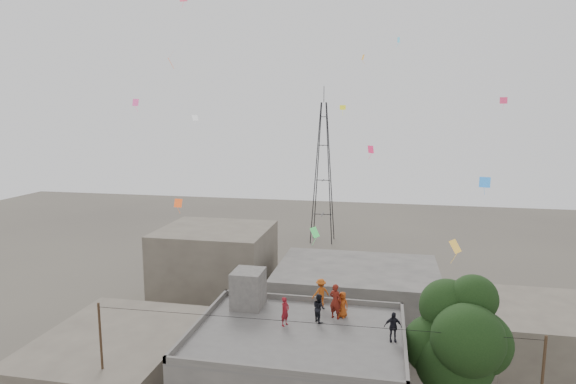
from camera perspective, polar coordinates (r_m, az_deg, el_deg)
name	(u,v)px	position (r m, az deg, el deg)	size (l,w,h in m)	color
parapet	(298,329)	(23.78, 1.20, -15.97)	(10.00, 8.00, 0.30)	#4F4D4A
stair_head_box	(248,289)	(26.48, -4.73, -11.34)	(1.60, 1.80, 2.00)	#4F4D4A
neighbor_west	(116,367)	(31.03, -19.72, -18.98)	(8.00, 10.00, 4.00)	#585046
neighbor_north	(357,299)	(37.86, 8.12, -12.45)	(12.00, 9.00, 5.00)	#4F4D4A
neighbor_northwest	(216,269)	(41.71, -8.57, -8.96)	(9.00, 8.00, 7.00)	#585046
neighbor_east	(543,341)	(35.73, 28.02, -15.33)	(7.00, 8.00, 4.40)	#585046
tree	(458,341)	(24.33, 19.55, -16.29)	(4.90, 4.60, 9.10)	black
transmission_tower	(323,173)	(62.14, 4.17, 2.30)	(2.97, 2.97, 20.01)	black
person_red_adult	(335,301)	(25.09, 5.64, -12.75)	(0.66, 0.43, 1.81)	maroon
person_orange_child	(342,304)	(25.36, 6.47, -13.11)	(0.65, 0.42, 1.34)	#A64112
person_dark_child	(319,308)	(24.73, 3.69, -13.55)	(0.69, 0.54, 1.42)	black
person_dark_adult	(393,327)	(23.23, 12.34, -15.34)	(0.82, 0.34, 1.39)	black
person_orange_adult	(321,293)	(26.55, 3.92, -11.81)	(0.99, 0.57, 1.53)	#AC4B13
person_red_child	(285,311)	(24.27, -0.35, -13.96)	(0.52, 0.34, 1.43)	maroon
kites	(322,132)	(27.61, 4.05, 7.14)	(21.65, 16.18, 12.50)	#EF5019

